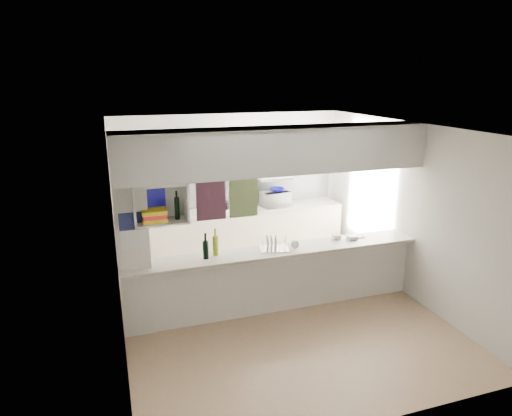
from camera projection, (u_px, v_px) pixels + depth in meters
name	position (u px, v px, depth m)	size (l,w,h in m)	color
floor	(275.00, 309.00, 6.56)	(4.80, 4.80, 0.00)	tan
ceiling	(278.00, 127.00, 5.84)	(4.80, 4.80, 0.00)	white
wall_back	(230.00, 185.00, 8.39)	(4.20, 4.20, 0.00)	silver
wall_left	(116.00, 240.00, 5.57)	(4.80, 4.80, 0.00)	silver
wall_right	(407.00, 210.00, 6.84)	(4.80, 4.80, 0.00)	silver
servery_partition	(265.00, 199.00, 6.05)	(4.20, 0.50, 2.60)	silver
cubby_shelf	(159.00, 205.00, 5.56)	(0.65, 0.35, 0.50)	white
kitchen_run	(243.00, 213.00, 8.33)	(3.60, 0.63, 2.24)	beige
microwave	(275.00, 199.00, 8.38)	(0.50, 0.34, 0.28)	white
bowl	(277.00, 190.00, 8.35)	(0.27, 0.27, 0.07)	#110E9D
dish_rack	(274.00, 244.00, 6.30)	(0.44, 0.37, 0.21)	silver
cup	(295.00, 245.00, 6.30)	(0.12, 0.12, 0.09)	white
wine_bottles	(211.00, 247.00, 6.02)	(0.23, 0.16, 0.37)	black
plastic_tubs	(343.00, 237.00, 6.71)	(0.49, 0.22, 0.07)	silver
utensil_jar	(226.00, 205.00, 8.20)	(0.10, 0.10, 0.14)	black
knife_block	(249.00, 201.00, 8.36)	(0.10, 0.08, 0.20)	brown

